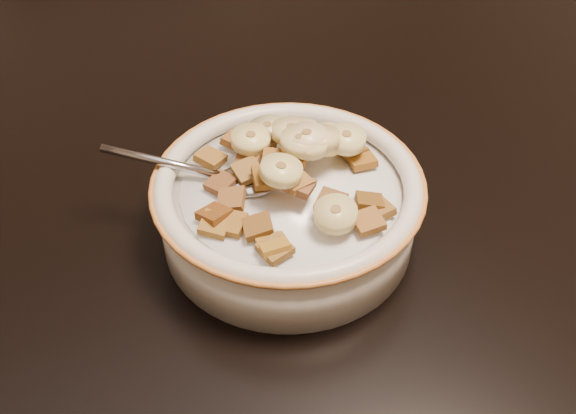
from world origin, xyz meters
name	(u,v)px	position (x,y,z in m)	size (l,w,h in m)	color
table	(136,188)	(0.00, 0.00, 0.73)	(1.40, 0.90, 0.04)	black
chair	(137,49)	(0.16, 0.71, 0.48)	(0.42, 0.42, 0.95)	black
cereal_bowl	(288,212)	(0.09, -0.13, 0.77)	(0.20, 0.20, 0.05)	silver
milk	(288,190)	(0.09, -0.13, 0.80)	(0.17, 0.17, 0.00)	white
spoon	(247,181)	(0.07, -0.11, 0.80)	(0.04, 0.05, 0.01)	#A7A8B0
cereal_square_0	(231,200)	(0.05, -0.13, 0.81)	(0.02, 0.02, 0.01)	brown
cereal_square_1	(370,202)	(0.14, -0.18, 0.80)	(0.02, 0.02, 0.01)	brown
cereal_square_2	(258,226)	(0.05, -0.17, 0.81)	(0.02, 0.02, 0.01)	brown
cereal_square_3	(248,171)	(0.07, -0.12, 0.81)	(0.02, 0.02, 0.01)	brown
cereal_square_4	(352,150)	(0.16, -0.12, 0.80)	(0.02, 0.02, 0.01)	brown
cereal_square_5	(255,138)	(0.09, -0.07, 0.81)	(0.02, 0.02, 0.01)	brown
cereal_square_6	(378,210)	(0.14, -0.19, 0.80)	(0.02, 0.02, 0.01)	#92602E
cereal_square_7	(362,161)	(0.16, -0.13, 0.80)	(0.02, 0.02, 0.01)	#8F621B
cereal_square_8	(275,249)	(0.06, -0.19, 0.81)	(0.02, 0.02, 0.01)	olive
cereal_square_9	(295,155)	(0.11, -0.12, 0.82)	(0.02, 0.02, 0.01)	brown
cereal_square_10	(242,137)	(0.08, -0.07, 0.81)	(0.02, 0.02, 0.01)	brown
cereal_square_11	(215,224)	(0.03, -0.15, 0.81)	(0.02, 0.02, 0.01)	brown
cereal_square_12	(296,181)	(0.09, -0.15, 0.82)	(0.02, 0.02, 0.01)	olive
cereal_square_13	(309,150)	(0.12, -0.12, 0.82)	(0.02, 0.02, 0.01)	brown
cereal_square_14	(304,142)	(0.13, -0.10, 0.81)	(0.02, 0.02, 0.01)	#623313
cereal_square_15	(248,161)	(0.07, -0.10, 0.81)	(0.02, 0.02, 0.01)	brown
cereal_square_16	(266,177)	(0.08, -0.13, 0.82)	(0.02, 0.02, 0.01)	brown
cereal_square_17	(273,245)	(0.06, -0.19, 0.81)	(0.02, 0.02, 0.01)	#9D6D1B
cereal_square_18	(351,147)	(0.16, -0.11, 0.80)	(0.02, 0.02, 0.01)	brown
cereal_square_19	(214,214)	(0.03, -0.14, 0.81)	(0.02, 0.02, 0.01)	brown
cereal_square_20	(368,221)	(0.13, -0.20, 0.81)	(0.02, 0.02, 0.01)	brown
cereal_square_21	(275,160)	(0.09, -0.12, 0.82)	(0.02, 0.02, 0.01)	brown
cereal_square_22	(236,141)	(0.08, -0.07, 0.81)	(0.02, 0.02, 0.01)	brown
cereal_square_23	(231,223)	(0.04, -0.15, 0.80)	(0.02, 0.02, 0.01)	brown
cereal_square_24	(210,158)	(0.05, -0.08, 0.81)	(0.02, 0.02, 0.01)	brown
cereal_square_25	(331,202)	(0.11, -0.17, 0.81)	(0.02, 0.02, 0.01)	brown
cereal_square_26	(300,186)	(0.09, -0.15, 0.82)	(0.02, 0.02, 0.01)	brown
cereal_square_27	(260,146)	(0.09, -0.09, 0.81)	(0.02, 0.02, 0.01)	brown
cereal_square_28	(221,183)	(0.05, -0.11, 0.81)	(0.02, 0.02, 0.01)	brown
banana_slice_0	(267,129)	(0.10, -0.08, 0.82)	(0.03, 0.03, 0.01)	#D0C68A
banana_slice_1	(251,139)	(0.08, -0.09, 0.82)	(0.03, 0.03, 0.01)	#ECDA89
banana_slice_2	(346,139)	(0.15, -0.12, 0.82)	(0.03, 0.03, 0.01)	#F4DF89
banana_slice_3	(327,139)	(0.14, -0.11, 0.82)	(0.03, 0.03, 0.01)	#FFE384
banana_slice_4	(301,134)	(0.12, -0.11, 0.83)	(0.03, 0.03, 0.01)	#FAED9D
banana_slice_5	(307,137)	(0.12, -0.12, 0.83)	(0.03, 0.03, 0.01)	#FAE5A8
banana_slice_6	(281,171)	(0.08, -0.14, 0.83)	(0.03, 0.03, 0.01)	beige
banana_slice_7	(300,142)	(0.11, -0.12, 0.83)	(0.03, 0.03, 0.01)	#F8D87D
banana_slice_8	(320,138)	(0.13, -0.12, 0.83)	(0.03, 0.03, 0.01)	#E4C26E
banana_slice_9	(336,214)	(0.11, -0.19, 0.82)	(0.03, 0.03, 0.01)	beige
banana_slice_10	(309,143)	(0.12, -0.12, 0.83)	(0.03, 0.03, 0.01)	#FFEA95
banana_slice_11	(292,131)	(0.11, -0.10, 0.83)	(0.03, 0.03, 0.01)	#FEE89C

